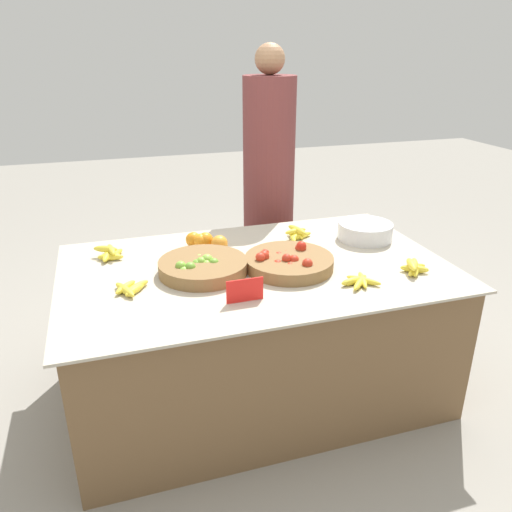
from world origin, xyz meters
TOP-DOWN VIEW (x-y plane):
  - ground_plane at (0.00, 0.00)m, footprint 12.00×12.00m
  - market_table at (0.00, 0.00)m, footprint 1.76×1.09m
  - lime_bowl at (-0.25, -0.00)m, footprint 0.40×0.40m
  - tomato_basket at (0.14, -0.07)m, footprint 0.41×0.41m
  - orange_pile at (-0.18, 0.28)m, footprint 0.19×0.18m
  - metal_bowl at (0.65, 0.17)m, footprint 0.28×0.28m
  - price_sign at (-0.15, -0.32)m, footprint 0.15×0.01m
  - banana_bunch_back_center at (-0.64, 0.30)m, footprint 0.15×0.17m
  - banana_bunch_front_center at (-0.58, -0.10)m, footprint 0.16×0.16m
  - banana_bunch_front_left at (0.65, -0.28)m, footprint 0.14×0.13m
  - banana_bunch_middle_right at (0.32, 0.28)m, footprint 0.16×0.17m
  - banana_bunch_front_right at (0.37, -0.31)m, footprint 0.17×0.16m
  - vendor_person at (0.36, 0.88)m, footprint 0.32×0.32m

SIDE VIEW (x-z plane):
  - ground_plane at x=0.00m, z-range 0.00..0.00m
  - market_table at x=0.00m, z-range 0.00..0.68m
  - banana_bunch_front_right at x=0.37m, z-range 0.67..0.71m
  - banana_bunch_front_center at x=-0.58m, z-range 0.68..0.71m
  - banana_bunch_back_center at x=-0.64m, z-range 0.67..0.73m
  - banana_bunch_middle_right at x=0.32m, z-range 0.67..0.73m
  - banana_bunch_front_left at x=0.65m, z-range 0.67..0.73m
  - tomato_basket at x=0.14m, z-range 0.66..0.76m
  - lime_bowl at x=-0.25m, z-range 0.67..0.75m
  - orange_pile at x=-0.18m, z-range 0.67..0.76m
  - metal_bowl at x=0.65m, z-range 0.68..0.76m
  - price_sign at x=-0.15m, z-range 0.68..0.77m
  - vendor_person at x=0.36m, z-range -0.06..1.58m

